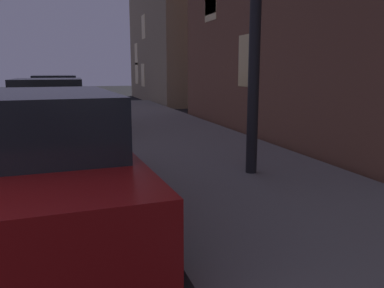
% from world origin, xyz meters
% --- Properties ---
extents(car_red, '(2.19, 4.57, 1.43)m').
position_xyz_m(car_red, '(2.85, 2.89, 0.71)').
color(car_red, maroon).
rests_on(car_red, ground).
extents(car_yellow_cab, '(2.08, 4.13, 1.43)m').
position_xyz_m(car_yellow_cab, '(2.85, 8.87, 0.71)').
color(car_yellow_cab, gold).
rests_on(car_yellow_cab, ground).
extents(car_green, '(2.07, 4.44, 1.43)m').
position_xyz_m(car_green, '(2.85, 14.65, 0.71)').
color(car_green, '#19592D').
rests_on(car_green, ground).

